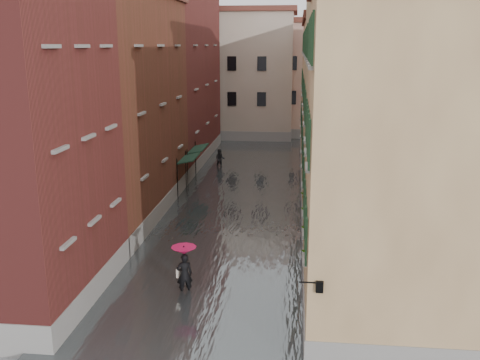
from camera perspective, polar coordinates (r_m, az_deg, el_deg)
The scene contains 16 objects.
ground at distance 23.00m, azimuth -3.49°, elevation -11.08°, with size 120.00×120.00×0.00m, color #5C5D5F.
floodwater at distance 35.05m, azimuth 0.00°, elevation -1.87°, with size 10.00×60.00×0.20m, color #4D5355.
building_left_near at distance 21.55m, azimuth -23.43°, elevation 4.18°, with size 6.00×8.00×13.00m, color maroon.
building_left_mid at distance 31.52m, azimuth -13.66°, elevation 7.33°, with size 6.00×14.00×12.50m, color maroon.
building_left_far at distance 45.81m, azimuth -7.40°, elevation 10.59°, with size 6.00×16.00×14.00m, color maroon.
building_right_near at distance 19.24m, azimuth 16.23°, elevation 1.43°, with size 6.00×8.00×11.50m, color #95734C.
building_right_mid at distance 29.87m, azimuth 12.76°, elevation 7.50°, with size 6.00×14.00×13.00m, color tan.
building_right_far at distance 44.80m, azimuth 10.57°, elevation 8.79°, with size 6.00×16.00×11.50m, color #95734C.
building_end_cream at distance 58.94m, azimuth -0.33°, elevation 11.01°, with size 12.00×9.00×13.00m, color #BBA695.
building_end_pink at distance 60.65m, azimuth 8.51°, elevation 10.48°, with size 10.00×9.00×12.00m, color #CCA98F.
awning_near at distance 35.44m, azimuth -5.54°, elevation 2.18°, with size 1.09×2.75×2.80m.
awning_far at distance 38.71m, azimuth -4.54°, elevation 3.24°, with size 1.09×3.12×2.80m.
wall_lantern at distance 16.03m, azimuth 8.41°, elevation -11.11°, with size 0.71×0.22×0.35m.
window_planters at distance 20.83m, azimuth 7.34°, elevation -3.53°, with size 0.59×7.83×0.84m.
pedestrian_main at distance 21.70m, azimuth -5.97°, elevation -9.06°, with size 1.02×1.02×2.06m.
pedestrian_far at distance 43.38m, azimuth -2.14°, elevation 2.24°, with size 0.79×0.61×1.62m, color black.
Camera 1 is at (3.56, -20.48, 9.83)m, focal length 40.00 mm.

